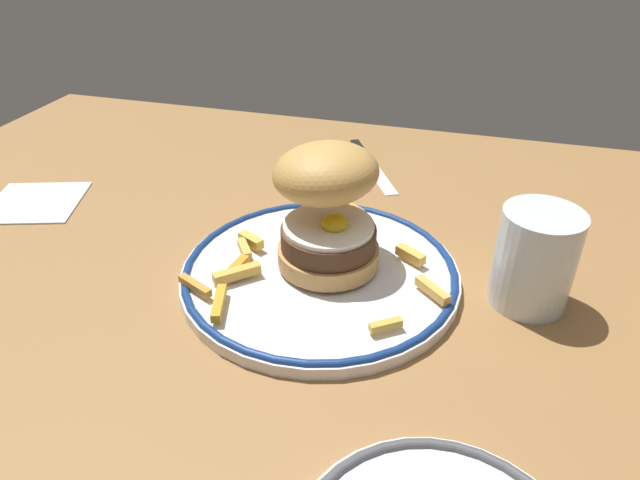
# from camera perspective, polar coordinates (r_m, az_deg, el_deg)

# --- Properties ---
(ground_plane) EXTENTS (1.33, 0.88, 0.04)m
(ground_plane) POSITION_cam_1_polar(r_m,az_deg,el_deg) (0.56, 5.36, -6.99)
(ground_plane) COLOR olive
(dinner_plate) EXTENTS (0.27, 0.27, 0.02)m
(dinner_plate) POSITION_cam_1_polar(r_m,az_deg,el_deg) (0.56, -0.00, -3.27)
(dinner_plate) COLOR silver
(dinner_plate) RESTS_ON ground_plane
(burger) EXTENTS (0.14, 0.14, 0.12)m
(burger) POSITION_cam_1_polar(r_m,az_deg,el_deg) (0.54, 0.69, 3.75)
(burger) COLOR tan
(burger) RESTS_ON dinner_plate
(fries_pile) EXTENTS (0.25, 0.24, 0.03)m
(fries_pile) POSITION_cam_1_polar(r_m,az_deg,el_deg) (0.56, -1.76, -1.32)
(fries_pile) COLOR gold
(fries_pile) RESTS_ON dinner_plate
(water_glass) EXTENTS (0.07, 0.07, 0.09)m
(water_glass) POSITION_cam_1_polar(r_m,az_deg,el_deg) (0.55, 20.64, -2.38)
(water_glass) COLOR silver
(water_glass) RESTS_ON ground_plane
(knife) EXTENTS (0.10, 0.17, 0.01)m
(knife) POSITION_cam_1_polar(r_m,az_deg,el_deg) (0.81, 4.90, 8.00)
(knife) COLOR black
(knife) RESTS_ON ground_plane
(napkin) EXTENTS (0.13, 0.13, 0.00)m
(napkin) POSITION_cam_1_polar(r_m,az_deg,el_deg) (0.78, -26.70, 3.47)
(napkin) COLOR silver
(napkin) RESTS_ON ground_plane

